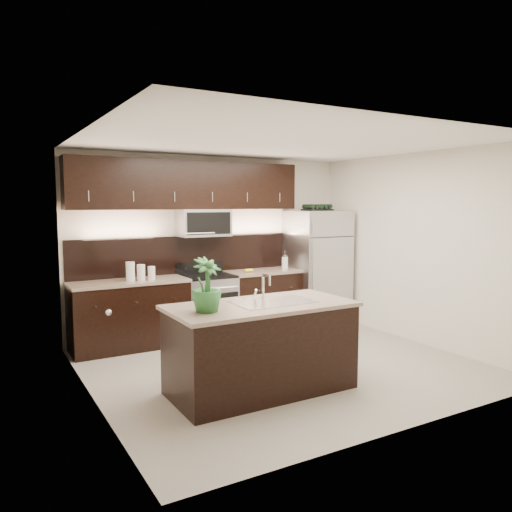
% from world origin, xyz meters
% --- Properties ---
extents(ground, '(4.50, 4.50, 0.00)m').
position_xyz_m(ground, '(0.00, 0.00, 0.00)').
color(ground, gray).
rests_on(ground, ground).
extents(room_walls, '(4.52, 4.02, 2.71)m').
position_xyz_m(room_walls, '(-0.11, -0.04, 1.70)').
color(room_walls, beige).
rests_on(room_walls, ground).
extents(counter_run, '(3.51, 0.65, 0.94)m').
position_xyz_m(counter_run, '(-0.46, 1.69, 0.47)').
color(counter_run, black).
rests_on(counter_run, ground).
extents(upper_fixtures, '(3.49, 0.40, 1.66)m').
position_xyz_m(upper_fixtures, '(-0.43, 1.84, 2.14)').
color(upper_fixtures, black).
rests_on(upper_fixtures, counter_run).
extents(island, '(1.96, 0.96, 0.94)m').
position_xyz_m(island, '(-0.65, -0.57, 0.47)').
color(island, black).
rests_on(island, ground).
extents(sink_faucet, '(0.84, 0.50, 0.28)m').
position_xyz_m(sink_faucet, '(-0.50, -0.56, 0.96)').
color(sink_faucet, silver).
rests_on(sink_faucet, island).
extents(refrigerator, '(0.90, 0.81, 1.87)m').
position_xyz_m(refrigerator, '(1.71, 1.63, 0.93)').
color(refrigerator, '#B2B2B7').
rests_on(refrigerator, ground).
extents(wine_rack, '(0.46, 0.29, 0.11)m').
position_xyz_m(wine_rack, '(1.71, 1.63, 1.92)').
color(wine_rack, black).
rests_on(wine_rack, refrigerator).
extents(plant, '(0.37, 0.37, 0.53)m').
position_xyz_m(plant, '(-1.30, -0.65, 1.20)').
color(plant, '#255D27').
rests_on(plant, island).
extents(canisters, '(0.39, 0.15, 0.26)m').
position_xyz_m(canisters, '(-1.30, 1.62, 1.06)').
color(canisters, silver).
rests_on(canisters, counter_run).
extents(french_press, '(0.10, 0.10, 0.29)m').
position_xyz_m(french_press, '(1.09, 1.64, 1.05)').
color(french_press, silver).
rests_on(french_press, counter_run).
extents(bananas, '(0.20, 0.17, 0.05)m').
position_xyz_m(bananas, '(0.37, 1.61, 0.97)').
color(bananas, yellow).
rests_on(bananas, counter_run).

